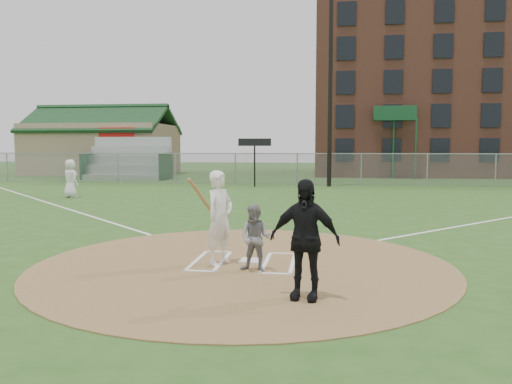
# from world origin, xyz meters

# --- Properties ---
(ground) EXTENTS (140.00, 140.00, 0.00)m
(ground) POSITION_xyz_m (0.00, 0.00, 0.00)
(ground) COLOR #294F1B
(ground) RESTS_ON ground
(dirt_circle) EXTENTS (8.40, 8.40, 0.02)m
(dirt_circle) POSITION_xyz_m (0.00, 0.00, 0.01)
(dirt_circle) COLOR olive
(dirt_circle) RESTS_ON ground
(home_plate) EXTENTS (0.47, 0.47, 0.03)m
(home_plate) POSITION_xyz_m (0.12, 0.22, 0.03)
(home_plate) COLOR white
(home_plate) RESTS_ON dirt_circle
(foul_line_third) EXTENTS (17.04, 17.04, 0.01)m
(foul_line_third) POSITION_xyz_m (-9.00, 9.00, 0.01)
(foul_line_third) COLOR white
(foul_line_third) RESTS_ON ground
(catcher) EXTENTS (0.71, 0.60, 1.27)m
(catcher) POSITION_xyz_m (0.33, -0.60, 0.66)
(catcher) COLOR gray
(catcher) RESTS_ON dirt_circle
(umpire) EXTENTS (1.16, 0.66, 1.87)m
(umpire) POSITION_xyz_m (1.31, -2.22, 0.96)
(umpire) COLOR black
(umpire) RESTS_ON dirt_circle
(ondeck_player) EXTENTS (1.06, 0.95, 1.81)m
(ondeck_player) POSITION_xyz_m (-10.25, 12.37, 0.91)
(ondeck_player) COLOR silver
(ondeck_player) RESTS_ON ground
(batters_boxes) EXTENTS (2.08, 1.88, 0.01)m
(batters_boxes) POSITION_xyz_m (0.00, 0.15, 0.03)
(batters_boxes) COLOR white
(batters_boxes) RESTS_ON dirt_circle
(batter_at_plate) EXTENTS (0.87, 1.07, 1.89)m
(batter_at_plate) POSITION_xyz_m (-0.46, -0.10, 0.97)
(batter_at_plate) COLOR white
(batter_at_plate) RESTS_ON dirt_circle
(outfield_fence) EXTENTS (56.08, 0.08, 2.03)m
(outfield_fence) POSITION_xyz_m (0.00, 22.00, 1.02)
(outfield_fence) COLOR slate
(outfield_fence) RESTS_ON ground
(bleachers) EXTENTS (6.08, 3.20, 3.20)m
(bleachers) POSITION_xyz_m (-13.00, 26.20, 1.59)
(bleachers) COLOR #B7BABF
(bleachers) RESTS_ON ground
(clubhouse) EXTENTS (12.20, 8.71, 6.23)m
(clubhouse) POSITION_xyz_m (-18.00, 32.99, 2.39)
(clubhouse) COLOR tan
(clubhouse) RESTS_ON ground
(brick_warehouse) EXTENTS (30.00, 17.17, 15.00)m
(brick_warehouse) POSITION_xyz_m (16.00, 37.96, 7.50)
(brick_warehouse) COLOR brown
(brick_warehouse) RESTS_ON ground
(light_pole) EXTENTS (1.20, 0.30, 12.22)m
(light_pole) POSITION_xyz_m (2.00, 21.00, 6.61)
(light_pole) COLOR black
(light_pole) RESTS_ON ground
(scoreboard_sign) EXTENTS (2.00, 0.10, 2.93)m
(scoreboard_sign) POSITION_xyz_m (-2.50, 20.20, 2.39)
(scoreboard_sign) COLOR black
(scoreboard_sign) RESTS_ON ground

